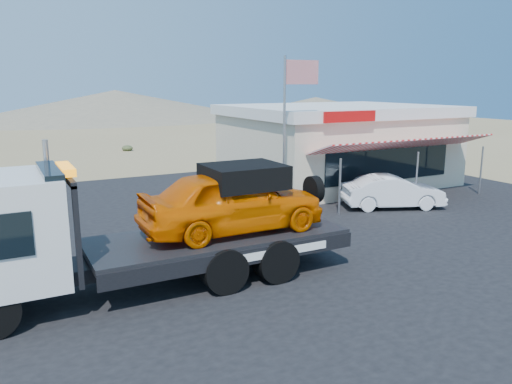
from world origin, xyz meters
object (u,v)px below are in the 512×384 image
white_sedan (393,192)px  flagpole (290,117)px  jerky_store (336,143)px  tow_truck (150,220)px

white_sedan → flagpole: 5.35m
white_sedan → jerky_store: size_ratio=0.39×
tow_truck → jerky_store: size_ratio=0.92×
jerky_store → flagpole: bearing=-141.2°
tow_truck → jerky_store: bearing=36.5°
white_sedan → jerky_store: 6.13m
white_sedan → tow_truck: bearing=129.3°
jerky_store → white_sedan: bearing=-103.6°
tow_truck → flagpole: size_ratio=1.60×
white_sedan → jerky_store: (1.41, 5.82, 1.30)m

